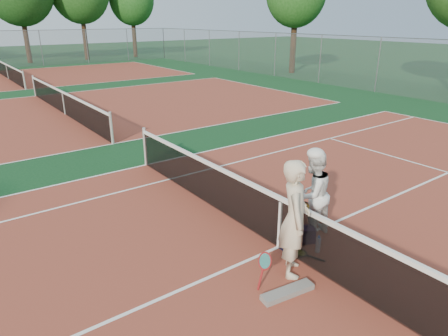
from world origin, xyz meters
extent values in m
plane|color=#0E3618|center=(0.00, 0.00, 0.00)|extent=(130.00, 130.00, 0.00)
cube|color=maroon|center=(0.00, 0.00, 0.00)|extent=(23.77, 10.97, 0.01)
cube|color=maroon|center=(0.00, 13.50, 0.00)|extent=(23.77, 10.97, 0.01)
cube|color=maroon|center=(0.00, 27.00, 0.00)|extent=(23.77, 10.97, 0.01)
imported|color=beige|center=(-0.35, -0.67, 0.99)|extent=(0.83, 0.85, 1.98)
imported|color=white|center=(0.83, 0.01, 0.85)|extent=(0.84, 0.66, 1.70)
cube|color=black|center=(0.15, -0.11, 0.14)|extent=(0.37, 0.26, 0.28)
cube|color=black|center=(0.53, -0.14, 0.15)|extent=(0.43, 0.39, 0.29)
cube|color=slate|center=(-0.83, -1.07, 0.05)|extent=(0.91, 0.33, 0.09)
cylinder|color=#C9E2FF|center=(0.45, -0.54, 0.15)|extent=(0.09, 0.09, 0.30)
cylinder|color=#382314|center=(3.63, 37.60, 2.71)|extent=(0.44, 0.44, 5.42)
cylinder|color=#382314|center=(9.05, 37.52, 2.66)|extent=(0.44, 0.44, 5.32)
cylinder|color=#382314|center=(14.31, 37.39, 2.34)|extent=(0.44, 0.44, 4.68)
cylinder|color=#382314|center=(18.30, 17.73, 2.32)|extent=(0.44, 0.44, 4.64)
camera|label=1|loc=(-4.60, -4.55, 3.97)|focal=32.00mm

